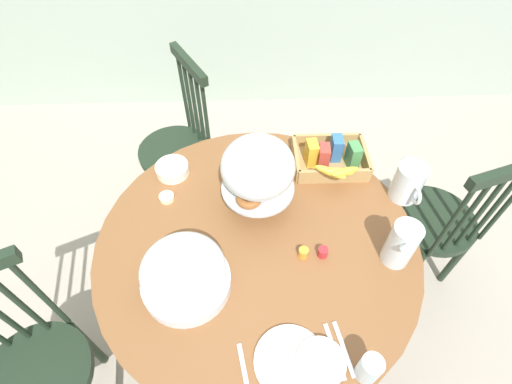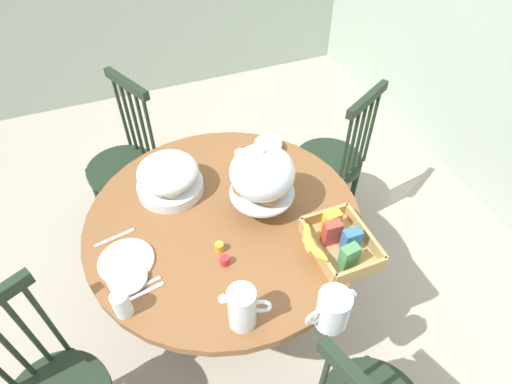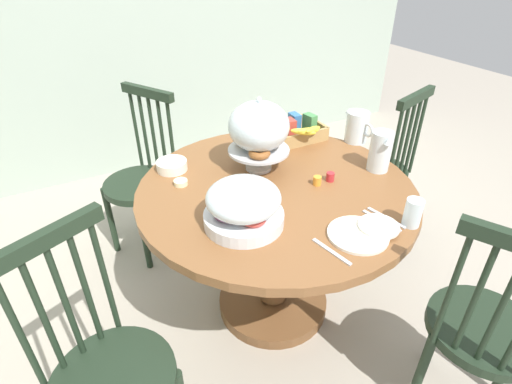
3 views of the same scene
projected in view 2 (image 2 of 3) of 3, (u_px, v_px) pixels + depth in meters
ground_plane at (244, 310)px, 2.34m from camera, size 10.00×10.00×0.00m
dining_table at (226, 247)px, 1.99m from camera, size 1.20×1.20×0.74m
windsor_chair_near_window at (332, 162)px, 2.52m from camera, size 0.45×0.45×0.97m
windsor_chair_by_cabinet at (125, 167)px, 2.49m from camera, size 0.44×0.44×0.97m
pastry_stand_with_dome at (262, 175)px, 1.74m from camera, size 0.28×0.28×0.34m
fruit_platter_covered at (169, 177)px, 1.89m from camera, size 0.30×0.30×0.18m
orange_juice_pitcher at (242, 309)px, 1.44m from camera, size 0.10×0.18×0.19m
milk_pitcher at (332, 311)px, 1.45m from camera, size 0.12×0.20×0.16m
cereal_basket at (338, 242)px, 1.69m from camera, size 0.32×0.30×0.12m
china_plate_large at (126, 261)px, 1.67m from camera, size 0.22×0.22×0.01m
china_plate_small at (127, 278)px, 1.60m from camera, size 0.15×0.15×0.01m
cereal_bowl at (268, 146)px, 2.14m from camera, size 0.14×0.14×0.04m
drinking_glass at (122, 304)px, 1.48m from camera, size 0.06×0.06×0.11m
butter_dish at (241, 154)px, 2.12m from camera, size 0.06×0.06×0.02m
jam_jar_strawberry at (225, 261)px, 1.66m from camera, size 0.04×0.04×0.04m
jam_jar_apricot at (219, 247)px, 1.70m from camera, size 0.04×0.04×0.04m
table_knife at (139, 288)px, 1.59m from camera, size 0.05×0.17×0.01m
dinner_fork at (142, 294)px, 1.57m from camera, size 0.05×0.17×0.01m
soup_spoon at (115, 238)px, 1.76m from camera, size 0.05×0.17×0.01m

